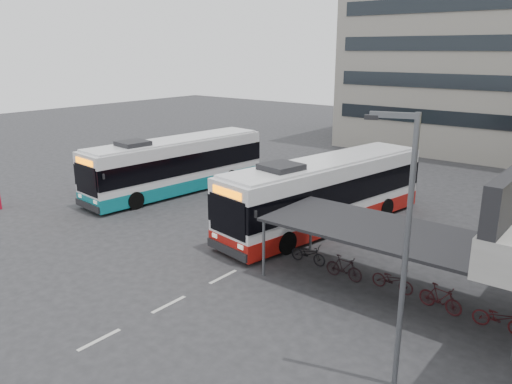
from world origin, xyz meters
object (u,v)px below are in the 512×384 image
Objects in this scene: pedestrian at (233,215)px; lamp_post at (403,240)px; bus_main at (325,194)px; bus_teal at (177,166)px.

lamp_post is (11.52, -6.42, 3.43)m from pedestrian.
pedestrian is 0.25× the size of lamp_post.
pedestrian is at bearing -121.09° from bus_main.
lamp_post is (8.34, -10.13, 2.56)m from bus_main.
bus_main is at bearing 111.27° from lamp_post.
lamp_post reaches higher than bus_teal.
lamp_post is at bearing -21.35° from bus_teal.
bus_teal is at bearing 134.91° from lamp_post.
bus_teal is 1.70× the size of lamp_post.
bus_teal reaches higher than pedestrian.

